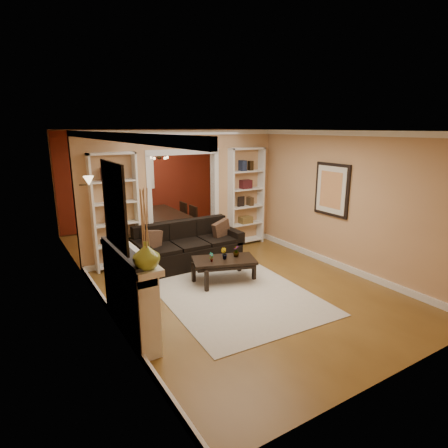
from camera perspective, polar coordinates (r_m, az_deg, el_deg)
floor at (r=7.58m, az=-2.04°, el=-6.79°), size 8.00×8.00×0.00m
ceiling at (r=7.06m, az=-2.25°, el=14.08°), size 8.00×8.00×0.00m
wall_back at (r=10.82m, az=-12.70°, el=6.73°), size 8.00×0.00×8.00m
wall_front at (r=4.31m, az=25.18°, el=-5.94°), size 8.00×0.00×8.00m
wall_left at (r=6.43m, az=-19.89°, el=1.02°), size 0.00×8.00×8.00m
wall_right at (r=8.51m, az=11.21°, el=4.76°), size 0.00×8.00×8.00m
partition_wall at (r=8.25m, az=-6.26°, el=4.64°), size 4.50×0.15×2.70m
red_back_panel at (r=10.79m, az=-12.64°, el=6.55°), size 4.44×0.04×2.64m
dining_window at (r=10.73m, az=-12.63°, el=7.74°), size 0.78×0.03×0.98m
area_rug at (r=6.58m, az=1.05°, el=-10.19°), size 2.48×3.36×0.01m
sofa at (r=7.70m, az=-5.45°, el=-3.13°), size 2.20×0.95×0.86m
pillow_left at (r=7.33m, az=-10.90°, el=-2.54°), size 0.45×0.31×0.44m
pillow_right at (r=7.98m, az=-0.41°, el=-0.94°), size 0.43×0.23×0.41m
coffee_table at (r=6.92m, az=0.01°, el=-7.02°), size 1.27×0.95×0.43m
plant_left at (r=6.69m, az=-1.91°, el=-5.05°), size 0.11×0.09×0.17m
plant_center at (r=6.81m, az=0.01°, el=-4.53°), size 0.14×0.15×0.21m
plant_right at (r=6.94m, az=1.86°, el=-4.17°), size 0.16×0.16×0.20m
bookshelf_left at (r=7.60m, az=-16.26°, el=1.76°), size 0.90×0.30×2.30m
bookshelf_right at (r=8.90m, az=3.31°, el=4.13°), size 0.90×0.30×2.30m
fireplace at (r=5.32m, az=-13.98°, el=-10.09°), size 0.32×1.70×1.16m
vase at (r=4.42m, az=-11.76°, el=-4.68°), size 0.33×0.33×0.33m
mirror at (r=4.91m, az=-16.40°, el=2.70°), size 0.03×0.95×1.10m
wall_sconce at (r=6.89m, az=-20.39°, el=5.91°), size 0.18×0.18×0.22m
framed_art at (r=7.76m, az=16.06°, el=5.03°), size 0.04×0.85×1.05m
dining_table at (r=9.82m, az=-9.44°, el=-0.02°), size 1.82×1.01×0.64m
dining_chair_nw at (r=9.34m, az=-11.88°, el=-0.32°), size 0.50×0.50×0.82m
dining_chair_ne at (r=9.75m, az=-5.80°, el=0.48°), size 0.44×0.44×0.80m
dining_chair_sw at (r=9.89m, az=-13.07°, el=0.34°), size 0.45×0.45×0.78m
dining_chair_se at (r=10.28m, az=-7.26°, el=1.16°), size 0.40×0.40×0.79m
chandelier at (r=9.53m, az=-10.31°, el=9.89°), size 0.50×0.50×0.30m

